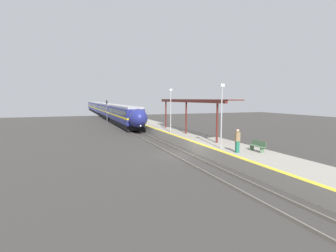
{
  "coord_description": "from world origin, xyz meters",
  "views": [
    {
      "loc": [
        -9.36,
        -21.61,
        5.12
      ],
      "look_at": [
        0.59,
        4.62,
        2.19
      ],
      "focal_mm": 28.0,
      "sensor_mm": 36.0,
      "label": 1
    }
  ],
  "objects": [
    {
      "name": "person_waiting",
      "position": [
        2.74,
        -4.84,
        1.92
      ],
      "size": [
        0.36,
        0.24,
        1.83
      ],
      "color": "#1E604C",
      "rests_on": "platform_right"
    },
    {
      "name": "railway_signal",
      "position": [
        -2.02,
        33.19,
        2.92
      ],
      "size": [
        0.28,
        0.28,
        4.83
      ],
      "color": "#59595E",
      "rests_on": "ground_plane"
    },
    {
      "name": "platform_bench",
      "position": [
        4.53,
        -5.03,
        1.43
      ],
      "size": [
        0.44,
        1.6,
        0.89
      ],
      "color": "#4C6B4C",
      "rests_on": "platform_right"
    },
    {
      "name": "rail_right",
      "position": [
        0.72,
        0.0,
        0.07
      ],
      "size": [
        0.08,
        90.0,
        0.15
      ],
      "primitive_type": "cube",
      "color": "slate",
      "rests_on": "ground_plane"
    },
    {
      "name": "lamppost_near",
      "position": [
        2.49,
        -2.9,
        4.04
      ],
      "size": [
        0.36,
        0.2,
        5.38
      ],
      "color": "#9E9EA3",
      "rests_on": "platform_right"
    },
    {
      "name": "rail_left",
      "position": [
        -0.72,
        0.0,
        0.07
      ],
      "size": [
        0.08,
        90.0,
        0.15
      ],
      "primitive_type": "cube",
      "color": "slate",
      "rests_on": "ground_plane"
    },
    {
      "name": "train",
      "position": [
        0.0,
        55.53,
        2.21
      ],
      "size": [
        2.8,
        84.04,
        3.85
      ],
      "color": "black",
      "rests_on": "ground_plane"
    },
    {
      "name": "platform_right",
      "position": [
        3.71,
        0.0,
        0.48
      ],
      "size": [
        4.06,
        64.0,
        0.97
      ],
      "color": "gray",
      "rests_on": "ground_plane"
    },
    {
      "name": "station_canopy",
      "position": [
        4.25,
        6.66,
        4.78
      ],
      "size": [
        2.02,
        16.94,
        4.1
      ],
      "color": "#511E19",
      "rests_on": "platform_right"
    },
    {
      "name": "lamppost_mid",
      "position": [
        2.49,
        8.7,
        4.04
      ],
      "size": [
        0.36,
        0.2,
        5.38
      ],
      "color": "#9E9EA3",
      "rests_on": "platform_right"
    },
    {
      "name": "ground_plane",
      "position": [
        0.0,
        0.0,
        0.0
      ],
      "size": [
        120.0,
        120.0,
        0.0
      ],
      "primitive_type": "plane",
      "color": "#383533"
    }
  ]
}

